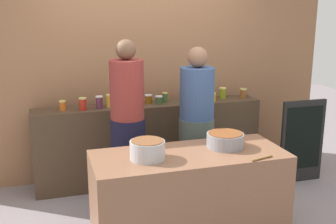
{
  "coord_description": "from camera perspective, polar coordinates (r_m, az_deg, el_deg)",
  "views": [
    {
      "loc": [
        -1.17,
        -3.53,
        2.09
      ],
      "look_at": [
        0.0,
        0.35,
        1.05
      ],
      "focal_mm": 44.65,
      "sensor_mm": 36.0,
      "label": 1
    }
  ],
  "objects": [
    {
      "name": "ground",
      "position": [
        4.26,
        1.4,
        -14.95
      ],
      "size": [
        12.0,
        12.0,
        0.0
      ],
      "primitive_type": "plane",
      "color": "gray"
    },
    {
      "name": "storefront_wall",
      "position": [
        5.15,
        -3.56,
        7.78
      ],
      "size": [
        4.8,
        0.12,
        3.0
      ],
      "primitive_type": "cube",
      "color": "#966645",
      "rests_on": "ground"
    },
    {
      "name": "display_shelf",
      "position": [
        5.04,
        -2.47,
        -4.26
      ],
      "size": [
        2.7,
        0.36,
        0.96
      ],
      "primitive_type": "cube",
      "color": "#463424",
      "rests_on": "ground"
    },
    {
      "name": "prep_table",
      "position": [
        3.82,
        2.87,
        -11.57
      ],
      "size": [
        1.7,
        0.7,
        0.84
      ],
      "primitive_type": "cube",
      "color": "brown",
      "rests_on": "ground"
    },
    {
      "name": "preserve_jar_0",
      "position": [
        4.75,
        -14.21,
        0.88
      ],
      "size": [
        0.07,
        0.07,
        0.11
      ],
      "color": "#CD5E18",
      "rests_on": "display_shelf"
    },
    {
      "name": "preserve_jar_1",
      "position": [
        4.71,
        -11.56,
        1.11
      ],
      "size": [
        0.08,
        0.08,
        0.14
      ],
      "color": "red",
      "rests_on": "display_shelf"
    },
    {
      "name": "preserve_jar_2",
      "position": [
        4.74,
        -9.36,
        1.32
      ],
      "size": [
        0.08,
        0.08,
        0.14
      ],
      "color": "#5A2A43",
      "rests_on": "display_shelf"
    },
    {
      "name": "preserve_jar_3",
      "position": [
        4.8,
        -8.07,
        1.54
      ],
      "size": [
        0.07,
        0.07,
        0.15
      ],
      "color": "gold",
      "rests_on": "display_shelf"
    },
    {
      "name": "preserve_jar_4",
      "position": [
        4.94,
        -2.65,
        1.79
      ],
      "size": [
        0.08,
        0.08,
        0.1
      ],
      "color": "brown",
      "rests_on": "display_shelf"
    },
    {
      "name": "preserve_jar_5",
      "position": [
        4.89,
        -1.24,
        1.64
      ],
      "size": [
        0.09,
        0.09,
        0.1
      ],
      "color": "#39532D",
      "rests_on": "display_shelf"
    },
    {
      "name": "preserve_jar_6",
      "position": [
        5.0,
        -0.43,
        2.03
      ],
      "size": [
        0.07,
        0.07,
        0.12
      ],
      "color": "#3C5D2D",
      "rests_on": "display_shelf"
    },
    {
      "name": "preserve_jar_7",
      "position": [
        5.03,
        3.34,
        2.17
      ],
      "size": [
        0.08,
        0.08,
        0.13
      ],
      "color": "#265A2C",
      "rests_on": "display_shelf"
    },
    {
      "name": "preserve_jar_8",
      "position": [
        5.08,
        6.1,
        2.07
      ],
      "size": [
        0.08,
        0.08,
        0.1
      ],
      "color": "gold",
      "rests_on": "display_shelf"
    },
    {
      "name": "preserve_jar_9",
      "position": [
        5.25,
        7.46,
        2.6
      ],
      "size": [
        0.09,
        0.09,
        0.14
      ],
      "color": "olive",
      "rests_on": "display_shelf"
    },
    {
      "name": "preserve_jar_10",
      "position": [
        5.32,
        10.23,
        2.56
      ],
      "size": [
        0.08,
        0.08,
        0.12
      ],
      "color": "brown",
      "rests_on": "display_shelf"
    },
    {
      "name": "cooking_pot_left",
      "position": [
        3.51,
        -2.83,
        -5.17
      ],
      "size": [
        0.3,
        0.3,
        0.16
      ],
      "color": "#B7B7BC",
      "rests_on": "prep_table"
    },
    {
      "name": "cooking_pot_center",
      "position": [
        3.83,
        7.8,
        -3.81
      ],
      "size": [
        0.34,
        0.34,
        0.13
      ],
      "color": "gray",
      "rests_on": "prep_table"
    },
    {
      "name": "wooden_spoon",
      "position": [
        3.61,
        12.7,
        -6.16
      ],
      "size": [
        0.22,
        0.07,
        0.02
      ],
      "primitive_type": "cylinder",
      "rotation": [
        1.57,
        0.0,
        4.97
      ],
      "color": "#9E703D",
      "rests_on": "prep_table"
    },
    {
      "name": "cook_with_tongs",
      "position": [
        4.31,
        -5.49,
        -3.03
      ],
      "size": [
        0.36,
        0.36,
        1.77
      ],
      "color": "black",
      "rests_on": "ground"
    },
    {
      "name": "cook_in_cap",
      "position": [
        4.56,
        3.89,
        -2.66
      ],
      "size": [
        0.38,
        0.38,
        1.67
      ],
      "color": "#4B5951",
      "rests_on": "ground"
    },
    {
      "name": "chalkboard_sign",
      "position": [
        5.26,
        17.84,
        -3.81
      ],
      "size": [
        0.56,
        0.05,
        1.01
      ],
      "color": "black",
      "rests_on": "ground"
    }
  ]
}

